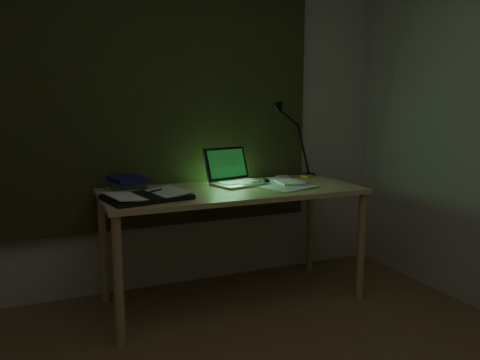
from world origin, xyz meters
The scene contains 11 objects.
wall_back centered at (0.00, 2.00, 1.25)m, with size 3.50×0.00×2.50m, color beige.
curtain centered at (0.00, 1.96, 1.45)m, with size 2.20×0.06×2.00m, color #2F3319.
desk centered at (0.38, 1.56, 0.37)m, with size 1.63×0.71×0.75m, color tan, non-canonical shape.
laptop centered at (0.48, 1.68, 0.87)m, with size 0.35×0.39×0.25m, color #B8B8BD, non-canonical shape.
open_textbook centered at (-0.19, 1.45, 0.76)m, with size 0.45×0.32×0.04m, color white, non-canonical shape.
book_stack centered at (-0.25, 1.72, 0.79)m, with size 0.21×0.25×0.10m, color white, non-canonical shape.
loose_papers centered at (0.75, 1.59, 0.76)m, with size 0.35×0.37×0.02m, color white, non-canonical shape.
mouse centered at (0.66, 1.66, 0.76)m, with size 0.06×0.09×0.03m, color black.
sticky_yellow centered at (1.07, 1.80, 0.75)m, with size 0.07×0.07×0.01m, color yellow.
sticky_pink centered at (0.89, 1.83, 0.75)m, with size 0.08×0.08×0.02m, color pink.
desk_lamp centered at (1.12, 1.85, 1.00)m, with size 0.34×0.27×0.52m, color black, non-canonical shape.
Camera 1 is at (-0.72, -1.15, 1.27)m, focal length 35.00 mm.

